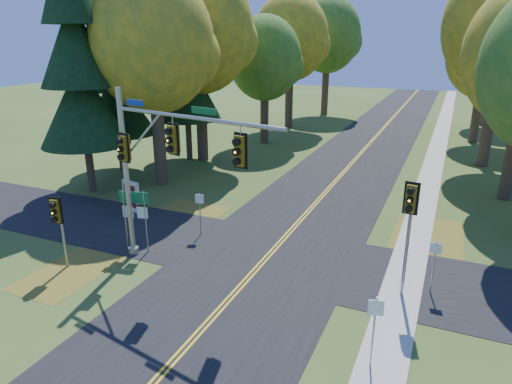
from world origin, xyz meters
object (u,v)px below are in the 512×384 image
at_px(route_sign_cluster, 135,209).
at_px(info_kiosk, 131,196).
at_px(east_signal_pole, 410,211).
at_px(traffic_mast, 157,159).

height_order(route_sign_cluster, info_kiosk, route_sign_cluster).
distance_m(route_sign_cluster, info_kiosk, 5.76).
height_order(east_signal_pole, info_kiosk, east_signal_pole).
distance_m(traffic_mast, info_kiosk, 8.69).
xyz_separation_m(route_sign_cluster, info_kiosk, (-3.68, 4.25, -1.26)).
bearing_deg(info_kiosk, east_signal_pole, 2.59).
relative_size(east_signal_pole, route_sign_cluster, 1.56).
xyz_separation_m(east_signal_pole, route_sign_cluster, (-12.23, -0.79, -1.49)).
bearing_deg(info_kiosk, route_sign_cluster, -34.29).
xyz_separation_m(traffic_mast, route_sign_cluster, (-2.07, 0.81, -2.86)).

